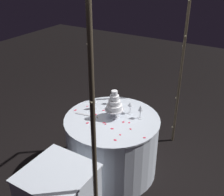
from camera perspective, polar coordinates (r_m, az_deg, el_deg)
ground_plane at (r=3.60m, az=0.00°, el=-14.48°), size 12.00×12.00×0.00m
decorative_arch at (r=2.63m, az=8.34°, el=7.78°), size 2.01×0.06×2.39m
main_table at (r=3.36m, az=0.00°, el=-9.71°), size 1.10×1.10×0.75m
tiered_cake at (r=3.09m, az=0.51°, el=-1.30°), size 0.22×0.22×0.34m
wine_glass_0 at (r=3.41m, az=0.00°, el=0.62°), size 0.06×0.06×0.16m
wine_glass_1 at (r=3.12m, az=5.93°, el=-2.27°), size 0.06×0.06×0.16m
wine_glass_2 at (r=3.21m, az=3.80°, el=-1.42°), size 0.06×0.06×0.15m
wine_glass_3 at (r=3.30m, az=-3.62°, el=-0.51°), size 0.06×0.06×0.16m
cake_knife at (r=3.22m, az=-4.90°, el=-3.58°), size 0.08×0.29×0.01m
rose_petal_0 at (r=3.50m, az=-0.55°, el=-0.79°), size 0.03×0.03×0.00m
rose_petal_1 at (r=3.05m, az=-1.40°, el=-5.39°), size 0.03×0.02×0.00m
rose_petal_2 at (r=3.08m, az=-5.12°, el=-5.16°), size 0.04×0.04×0.00m
rose_petal_3 at (r=2.98m, az=3.86°, el=-6.43°), size 0.03×0.03×0.00m
rose_petal_4 at (r=2.97m, az=0.02°, el=-6.36°), size 0.04×0.04×0.00m
rose_petal_5 at (r=3.31m, az=-1.76°, el=-2.56°), size 0.04×0.04×0.00m
rose_petal_6 at (r=2.81m, az=0.67°, el=-8.69°), size 0.03×0.04×0.00m
rose_petal_7 at (r=3.09m, az=2.35°, el=-4.99°), size 0.04×0.03×0.00m
rose_petal_8 at (r=2.86m, az=6.72°, el=-8.16°), size 0.03×0.04×0.00m
rose_petal_9 at (r=3.34m, az=-7.59°, el=-2.51°), size 0.04×0.04×0.00m
rose_petal_10 at (r=3.34m, az=-0.77°, el=-2.27°), size 0.04×0.03×0.00m
rose_petal_11 at (r=3.23m, az=-3.33°, el=-3.43°), size 0.03×0.03×0.00m
rose_petal_12 at (r=3.08m, az=3.57°, el=-5.10°), size 0.03×0.02×0.00m
rose_petal_13 at (r=3.07m, az=-1.67°, el=-5.15°), size 0.04×0.04×0.00m
rose_petal_14 at (r=3.41m, az=-5.16°, el=-1.71°), size 0.03×0.02×0.00m
rose_petal_15 at (r=2.88m, az=1.70°, el=-7.61°), size 0.03×0.03×0.00m
rose_petal_16 at (r=3.15m, az=-3.97°, el=-4.33°), size 0.03×0.04×0.00m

